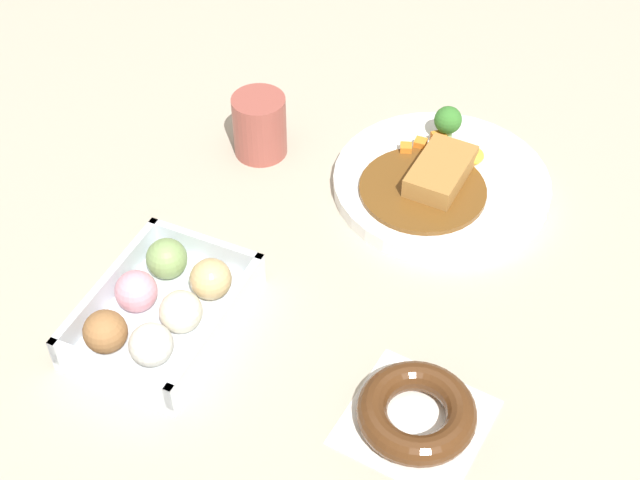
{
  "coord_description": "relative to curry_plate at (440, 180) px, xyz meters",
  "views": [
    {
      "loc": [
        0.62,
        0.24,
        0.71
      ],
      "look_at": [
        -0.0,
        -0.04,
        0.03
      ],
      "focal_mm": 50.58,
      "sensor_mm": 36.0,
      "label": 1
    }
  ],
  "objects": [
    {
      "name": "ground_plane",
      "position": [
        0.17,
        -0.04,
        -0.01
      ],
      "size": [
        1.6,
        1.6,
        0.0
      ],
      "primitive_type": "plane",
      "color": "#B2A893"
    },
    {
      "name": "curry_plate",
      "position": [
        0.0,
        0.0,
        0.0
      ],
      "size": [
        0.25,
        0.25,
        0.06
      ],
      "color": "white",
      "rests_on": "ground_plane"
    },
    {
      "name": "donut_box",
      "position": [
        0.31,
        -0.19,
        0.01
      ],
      "size": [
        0.19,
        0.14,
        0.06
      ],
      "color": "silver",
      "rests_on": "ground_plane"
    },
    {
      "name": "chocolate_ring_donut",
      "position": [
        0.32,
        0.09,
        0.0
      ],
      "size": [
        0.14,
        0.14,
        0.03
      ],
      "color": "white",
      "rests_on": "ground_plane"
    },
    {
      "name": "coffee_mug",
      "position": [
        0.02,
        -0.22,
        0.03
      ],
      "size": [
        0.06,
        0.06,
        0.08
      ],
      "primitive_type": "cylinder",
      "color": "#9E4C42",
      "rests_on": "ground_plane"
    }
  ]
}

